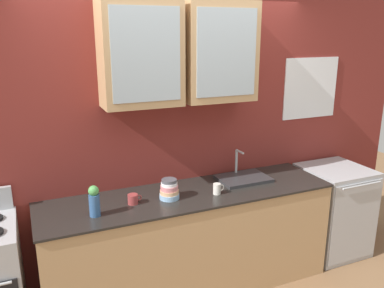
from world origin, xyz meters
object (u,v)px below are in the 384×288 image
object	(u,v)px
sink_faucet	(243,178)
bowl_stack	(169,190)
vase	(94,201)
cup_near_bowls	(133,199)
dishwasher	(333,210)
cup_near_sink	(217,189)

from	to	relation	value
sink_faucet	bowl_stack	bearing A→B (deg)	-170.73
bowl_stack	vase	size ratio (longest dim) A/B	0.70
cup_near_bowls	sink_faucet	bearing A→B (deg)	5.84
vase	dishwasher	distance (m)	2.49
cup_near_sink	bowl_stack	bearing A→B (deg)	169.69
bowl_stack	vase	distance (m)	0.63
cup_near_sink	dishwasher	xyz separation A→B (m)	(1.40, 0.10, -0.50)
vase	cup_near_bowls	world-z (taller)	vase
sink_faucet	cup_near_sink	size ratio (longest dim) A/B	4.61
sink_faucet	dishwasher	size ratio (longest dim) A/B	0.51
cup_near_bowls	dishwasher	world-z (taller)	cup_near_bowls
bowl_stack	dishwasher	bearing A→B (deg)	0.88
vase	cup_near_bowls	bearing A→B (deg)	16.86
vase	cup_near_sink	distance (m)	1.03
cup_near_sink	cup_near_bowls	bearing A→B (deg)	172.75
bowl_stack	cup_near_bowls	size ratio (longest dim) A/B	1.45
cup_near_sink	dishwasher	distance (m)	1.49
vase	cup_near_bowls	distance (m)	0.34
bowl_stack	cup_near_sink	bearing A→B (deg)	-10.31
vase	dishwasher	world-z (taller)	vase
sink_faucet	cup_near_bowls	size ratio (longest dim) A/B	4.02
cup_near_sink	dishwasher	world-z (taller)	cup_near_sink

